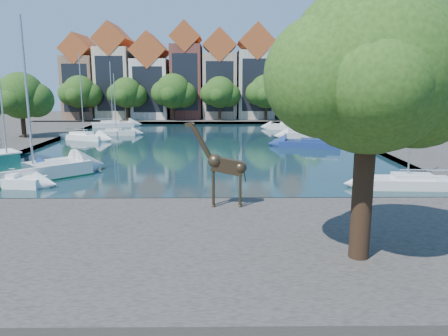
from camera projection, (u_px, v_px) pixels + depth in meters
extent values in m
plane|color=#38332B|center=(188.00, 206.00, 26.38)|extent=(160.00, 160.00, 0.00)
cube|color=black|center=(203.00, 146.00, 49.89)|extent=(38.00, 50.00, 0.08)
cube|color=#4A4640|center=(177.00, 245.00, 19.47)|extent=(50.00, 14.00, 0.50)
cube|color=#4A4640|center=(209.00, 119.00, 81.20)|extent=(60.00, 16.00, 0.50)
cube|color=#4A4640|center=(420.00, 144.00, 50.11)|extent=(14.00, 52.00, 0.50)
cylinder|color=#332114|center=(363.00, 191.00, 16.99)|extent=(0.80, 0.80, 5.50)
sphere|color=#204112|center=(371.00, 68.00, 16.06)|extent=(6.40, 6.40, 6.40)
sphere|color=#204112|center=(417.00, 85.00, 16.50)|extent=(4.80, 4.80, 4.80)
sphere|color=#204112|center=(325.00, 77.00, 15.71)|extent=(4.48, 4.48, 4.48)
cube|color=#88624A|center=(83.00, 88.00, 79.81)|extent=(5.39, 9.00, 11.00)
cube|color=#A65221|center=(81.00, 50.00, 78.47)|extent=(5.44, 9.18, 5.44)
cube|color=black|center=(75.00, 88.00, 75.42)|extent=(4.40, 0.05, 8.25)
cube|color=beige|center=(116.00, 83.00, 79.72)|extent=(5.88, 9.00, 12.50)
cube|color=#A65221|center=(114.00, 40.00, 78.21)|extent=(5.94, 9.18, 5.94)
cube|color=black|center=(110.00, 84.00, 75.33)|extent=(4.80, 0.05, 9.38)
cube|color=silver|center=(152.00, 89.00, 79.99)|extent=(6.37, 9.00, 10.50)
cube|color=#A65221|center=(150.00, 51.00, 78.65)|extent=(6.43, 9.18, 6.43)
cube|color=black|center=(148.00, 90.00, 75.60)|extent=(5.20, 0.05, 7.88)
cube|color=brown|center=(187.00, 82.00, 79.81)|extent=(5.39, 9.00, 13.00)
cube|color=#A65221|center=(186.00, 38.00, 78.27)|extent=(5.44, 9.18, 5.44)
cube|color=black|center=(185.00, 82.00, 75.42)|extent=(4.40, 0.05, 9.75)
cube|color=tan|center=(220.00, 86.00, 80.02)|extent=(5.88, 9.00, 11.50)
cube|color=#A65221|center=(220.00, 46.00, 78.61)|extent=(5.94, 9.18, 5.94)
cube|color=black|center=(220.00, 87.00, 75.63)|extent=(4.80, 0.05, 8.62)
cube|color=#BEB7A2|center=(255.00, 85.00, 80.04)|extent=(6.37, 9.00, 12.00)
cube|color=#A65221|center=(256.00, 43.00, 78.55)|extent=(6.43, 9.18, 6.43)
cube|color=black|center=(257.00, 85.00, 75.65)|extent=(5.20, 0.05, 9.00)
cube|color=brown|center=(290.00, 89.00, 80.26)|extent=(5.39, 9.00, 10.50)
cube|color=#A65221|center=(291.00, 53.00, 78.97)|extent=(5.44, 9.18, 5.44)
cube|color=black|center=(294.00, 89.00, 75.87)|extent=(4.40, 0.05, 7.88)
cylinder|color=#332114|center=(81.00, 111.00, 75.21)|extent=(0.50, 0.50, 3.20)
sphere|color=#1A3710|center=(80.00, 92.00, 74.55)|extent=(5.60, 5.60, 5.60)
sphere|color=#1A3710|center=(90.00, 95.00, 74.98)|extent=(4.20, 4.20, 4.20)
sphere|color=#1A3710|center=(70.00, 94.00, 74.20)|extent=(3.92, 3.92, 3.92)
cylinder|color=#332114|center=(127.00, 111.00, 75.29)|extent=(0.50, 0.50, 3.20)
sphere|color=#1A3710|center=(126.00, 93.00, 74.66)|extent=(5.20, 5.20, 5.20)
sphere|color=#1A3710|center=(136.00, 96.00, 75.08)|extent=(3.90, 3.90, 3.90)
sphere|color=#1A3710|center=(118.00, 94.00, 74.31)|extent=(3.64, 3.64, 3.64)
cylinder|color=#332114|center=(174.00, 111.00, 75.38)|extent=(0.50, 0.50, 3.20)
sphere|color=#1A3710|center=(173.00, 91.00, 74.70)|extent=(6.00, 6.00, 6.00)
sphere|color=#1A3710|center=(184.00, 95.00, 75.13)|extent=(4.50, 4.50, 4.50)
sphere|color=#1A3710|center=(163.00, 93.00, 74.35)|extent=(4.20, 4.20, 4.20)
cylinder|color=#332114|center=(220.00, 111.00, 75.46)|extent=(0.50, 0.50, 3.20)
sphere|color=#1A3710|center=(220.00, 92.00, 74.82)|extent=(5.40, 5.40, 5.40)
sphere|color=#1A3710|center=(229.00, 95.00, 75.24)|extent=(4.05, 4.05, 4.05)
sphere|color=#1A3710|center=(211.00, 94.00, 74.46)|extent=(3.78, 3.78, 3.78)
cylinder|color=#332114|center=(266.00, 111.00, 75.55)|extent=(0.50, 0.50, 3.20)
sphere|color=#1A3710|center=(266.00, 91.00, 74.88)|extent=(5.80, 5.80, 5.80)
sphere|color=#1A3710|center=(276.00, 95.00, 75.31)|extent=(4.35, 4.35, 4.35)
sphere|color=#1A3710|center=(257.00, 93.00, 74.53)|extent=(4.06, 4.06, 4.06)
cylinder|color=#332114|center=(312.00, 111.00, 75.63)|extent=(0.50, 0.50, 3.20)
sphere|color=#1A3710|center=(313.00, 92.00, 75.00)|extent=(5.20, 5.20, 5.20)
sphere|color=#1A3710|center=(321.00, 95.00, 75.41)|extent=(3.90, 3.90, 3.90)
sphere|color=#1A3710|center=(305.00, 94.00, 74.64)|extent=(3.64, 3.64, 3.64)
cylinder|color=#332114|center=(23.00, 124.00, 53.14)|extent=(0.54, 0.54, 3.40)
sphere|color=#1A3710|center=(21.00, 96.00, 52.47)|extent=(5.60, 5.60, 5.60)
sphere|color=#1A3710|center=(36.00, 100.00, 52.89)|extent=(4.20, 4.20, 4.20)
sphere|color=#1A3710|center=(7.00, 98.00, 52.12)|extent=(3.92, 3.92, 3.92)
cylinder|color=#362A1B|center=(213.00, 190.00, 24.20)|extent=(0.15, 0.15, 1.97)
cylinder|color=#362A1B|center=(213.00, 188.00, 24.60)|extent=(0.15, 0.15, 1.97)
cylinder|color=#362A1B|center=(240.00, 190.00, 24.18)|extent=(0.15, 0.15, 1.97)
cylinder|color=#362A1B|center=(240.00, 188.00, 24.58)|extent=(0.15, 0.15, 1.97)
cube|color=#362A1B|center=(228.00, 166.00, 24.13)|extent=(1.92, 0.56, 1.15)
cylinder|color=#362A1B|center=(202.00, 143.00, 23.89)|extent=(1.27, 0.31, 2.04)
cube|color=#362A1B|center=(190.00, 125.00, 23.70)|extent=(0.55, 0.18, 0.31)
cube|color=silver|center=(17.00, 173.00, 32.02)|extent=(9.80, 9.46, 1.41)
cylinder|color=#B2B2B7|center=(27.00, 92.00, 31.70)|extent=(0.17, 0.17, 10.82)
cube|color=white|center=(9.00, 180.00, 30.71)|extent=(5.06, 2.31, 0.89)
cube|color=white|center=(9.00, 176.00, 30.65)|extent=(2.27, 1.46, 0.49)
cylinder|color=#B2B2B7|center=(2.00, 110.00, 29.73)|extent=(0.12, 0.12, 9.32)
cube|color=navy|center=(3.00, 171.00, 34.02)|extent=(6.93, 2.87, 0.87)
cube|color=navy|center=(2.00, 167.00, 33.96)|extent=(3.08, 1.88, 0.48)
cube|color=white|center=(84.00, 136.00, 54.47)|extent=(6.31, 4.27, 0.87)
cube|color=white|center=(84.00, 134.00, 54.41)|extent=(2.98, 2.37, 0.48)
cylinder|color=#B2B2B7|center=(81.00, 94.00, 53.43)|extent=(0.12, 0.12, 9.85)
cube|color=silver|center=(116.00, 132.00, 58.86)|extent=(5.24, 2.42, 0.83)
cube|color=silver|center=(116.00, 130.00, 58.80)|extent=(2.35, 1.52, 0.46)
cylinder|color=#B2B2B7|center=(115.00, 102.00, 58.06)|extent=(0.11, 0.11, 7.51)
cube|color=silver|center=(113.00, 124.00, 69.23)|extent=(6.78, 4.22, 0.90)
cube|color=silver|center=(113.00, 122.00, 69.17)|extent=(3.16, 2.40, 0.50)
cylinder|color=#B2B2B7|center=(111.00, 92.00, 68.23)|extent=(0.12, 0.12, 9.44)
cube|color=silver|center=(407.00, 181.00, 30.35)|extent=(6.22, 2.50, 0.89)
cube|color=silver|center=(408.00, 177.00, 30.30)|extent=(2.75, 1.65, 0.49)
cylinder|color=#B2B2B7|center=(413.00, 110.00, 29.37)|extent=(0.12, 0.12, 9.38)
cube|color=navy|center=(310.00, 143.00, 48.44)|extent=(6.99, 3.99, 0.87)
cube|color=navy|center=(310.00, 141.00, 48.38)|extent=(3.22, 2.33, 0.48)
cylinder|color=#B2B2B7|center=(312.00, 93.00, 47.33)|extent=(0.12, 0.12, 10.56)
cube|color=silver|center=(304.00, 134.00, 56.54)|extent=(5.74, 2.35, 0.95)
cube|color=silver|center=(304.00, 131.00, 56.47)|extent=(2.55, 1.54, 0.53)
cylinder|color=#B2B2B7|center=(306.00, 93.00, 55.50)|extent=(0.13, 0.13, 9.85)
cube|color=silver|center=(286.00, 126.00, 65.67)|extent=(5.91, 3.66, 0.99)
cube|color=silver|center=(286.00, 124.00, 65.61)|extent=(2.75, 2.09, 0.55)
cylinder|color=#B2B2B7|center=(287.00, 94.00, 64.72)|extent=(0.13, 0.13, 9.01)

